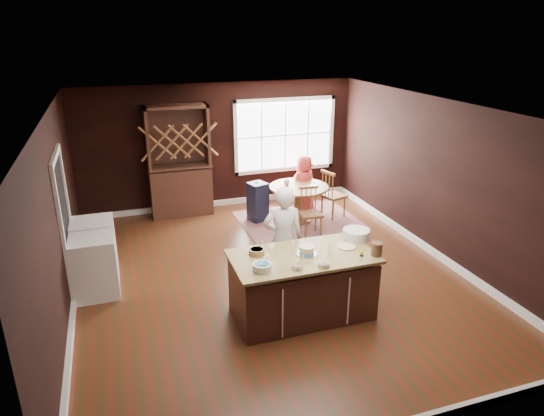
{
  "coord_description": "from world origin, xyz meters",
  "views": [
    {
      "loc": [
        -2.17,
        -6.62,
        3.81
      ],
      "look_at": [
        0.14,
        0.3,
        1.05
      ],
      "focal_mm": 32.0,
      "sensor_mm": 36.0,
      "label": 1
    }
  ],
  "objects_px": {
    "high_chair": "(258,201)",
    "washer": "(95,267)",
    "kitchen_island": "(302,287)",
    "dining_table": "(299,196)",
    "chair_east": "(334,193)",
    "layer_cake": "(307,250)",
    "baker": "(283,239)",
    "hutch": "(179,161)",
    "chair_south": "(311,212)",
    "toddler": "(258,182)",
    "chair_north": "(299,185)",
    "seated_woman": "(304,184)",
    "dryer": "(95,248)"
  },
  "relations": [
    {
      "from": "dining_table",
      "to": "hutch",
      "type": "bearing_deg",
      "value": 152.66
    },
    {
      "from": "layer_cake",
      "to": "high_chair",
      "type": "distance_m",
      "value": 3.6
    },
    {
      "from": "kitchen_island",
      "to": "dryer",
      "type": "distance_m",
      "value": 3.45
    },
    {
      "from": "seated_woman",
      "to": "dryer",
      "type": "relative_size",
      "value": 1.34
    },
    {
      "from": "chair_east",
      "to": "chair_north",
      "type": "bearing_deg",
      "value": 15.66
    },
    {
      "from": "baker",
      "to": "washer",
      "type": "height_order",
      "value": "baker"
    },
    {
      "from": "chair_north",
      "to": "washer",
      "type": "distance_m",
      "value": 4.92
    },
    {
      "from": "kitchen_island",
      "to": "chair_north",
      "type": "distance_m",
      "value": 4.27
    },
    {
      "from": "kitchen_island",
      "to": "chair_east",
      "type": "xyz_separation_m",
      "value": [
        2.01,
        3.25,
        0.08
      ]
    },
    {
      "from": "dining_table",
      "to": "chair_east",
      "type": "distance_m",
      "value": 0.78
    },
    {
      "from": "toddler",
      "to": "washer",
      "type": "bearing_deg",
      "value": -146.16
    },
    {
      "from": "chair_north",
      "to": "seated_woman",
      "type": "distance_m",
      "value": 0.31
    },
    {
      "from": "layer_cake",
      "to": "washer",
      "type": "bearing_deg",
      "value": 151.98
    },
    {
      "from": "dining_table",
      "to": "layer_cake",
      "type": "bearing_deg",
      "value": -109.77
    },
    {
      "from": "chair_east",
      "to": "chair_south",
      "type": "xyz_separation_m",
      "value": [
        -0.82,
        -0.74,
        -0.04
      ]
    },
    {
      "from": "high_chair",
      "to": "dryer",
      "type": "xyz_separation_m",
      "value": [
        -3.15,
        -1.42,
        0.05
      ]
    },
    {
      "from": "chair_east",
      "to": "chair_north",
      "type": "distance_m",
      "value": 0.89
    },
    {
      "from": "baker",
      "to": "hutch",
      "type": "height_order",
      "value": "hutch"
    },
    {
      "from": "toddler",
      "to": "dryer",
      "type": "xyz_separation_m",
      "value": [
        -3.19,
        -1.5,
        -0.34
      ]
    },
    {
      "from": "chair_south",
      "to": "seated_woman",
      "type": "height_order",
      "value": "seated_woman"
    },
    {
      "from": "high_chair",
      "to": "washer",
      "type": "distance_m",
      "value": 3.77
    },
    {
      "from": "dining_table",
      "to": "high_chair",
      "type": "xyz_separation_m",
      "value": [
        -0.79,
        0.27,
        -0.11
      ]
    },
    {
      "from": "toddler",
      "to": "washer",
      "type": "xyz_separation_m",
      "value": [
        -3.19,
        -2.14,
        -0.35
      ]
    },
    {
      "from": "baker",
      "to": "seated_woman",
      "type": "relative_size",
      "value": 1.31
    },
    {
      "from": "chair_south",
      "to": "high_chair",
      "type": "bearing_deg",
      "value": 129.93
    },
    {
      "from": "baker",
      "to": "chair_south",
      "type": "relative_size",
      "value": 1.75
    },
    {
      "from": "dryer",
      "to": "hutch",
      "type": "bearing_deg",
      "value": 53.21
    },
    {
      "from": "chair_north",
      "to": "toddler",
      "type": "height_order",
      "value": "chair_north"
    },
    {
      "from": "chair_north",
      "to": "hutch",
      "type": "bearing_deg",
      "value": -22.31
    },
    {
      "from": "high_chair",
      "to": "toddler",
      "type": "relative_size",
      "value": 3.26
    },
    {
      "from": "dining_table",
      "to": "high_chair",
      "type": "height_order",
      "value": "high_chair"
    },
    {
      "from": "seated_woman",
      "to": "washer",
      "type": "relative_size",
      "value": 1.37
    },
    {
      "from": "chair_south",
      "to": "seated_woman",
      "type": "relative_size",
      "value": 0.75
    },
    {
      "from": "hutch",
      "to": "dryer",
      "type": "distance_m",
      "value": 2.95
    },
    {
      "from": "kitchen_island",
      "to": "dining_table",
      "type": "relative_size",
      "value": 1.62
    },
    {
      "from": "chair_east",
      "to": "washer",
      "type": "relative_size",
      "value": 1.12
    },
    {
      "from": "kitchen_island",
      "to": "chair_east",
      "type": "relative_size",
      "value": 1.87
    },
    {
      "from": "chair_north",
      "to": "high_chair",
      "type": "xyz_separation_m",
      "value": [
        -1.08,
        -0.44,
        -0.1
      ]
    },
    {
      "from": "dining_table",
      "to": "baker",
      "type": "height_order",
      "value": "baker"
    },
    {
      "from": "toddler",
      "to": "dryer",
      "type": "bearing_deg",
      "value": -154.83
    },
    {
      "from": "kitchen_island",
      "to": "dryer",
      "type": "xyz_separation_m",
      "value": [
        -2.71,
        2.13,
        0.03
      ]
    },
    {
      "from": "kitchen_island",
      "to": "washer",
      "type": "xyz_separation_m",
      "value": [
        -2.71,
        1.49,
        0.02
      ]
    },
    {
      "from": "kitchen_island",
      "to": "high_chair",
      "type": "xyz_separation_m",
      "value": [
        0.44,
        3.55,
        -0.02
      ]
    },
    {
      "from": "baker",
      "to": "chair_south",
      "type": "height_order",
      "value": "baker"
    },
    {
      "from": "dining_table",
      "to": "chair_south",
      "type": "relative_size",
      "value": 1.27
    },
    {
      "from": "chair_east",
      "to": "washer",
      "type": "bearing_deg",
      "value": 93.1
    },
    {
      "from": "toddler",
      "to": "kitchen_island",
      "type": "bearing_deg",
      "value": -97.53
    },
    {
      "from": "toddler",
      "to": "hutch",
      "type": "xyz_separation_m",
      "value": [
        -1.47,
        0.8,
        0.35
      ]
    },
    {
      "from": "hutch",
      "to": "seated_woman",
      "type": "bearing_deg",
      "value": -16.14
    },
    {
      "from": "hutch",
      "to": "kitchen_island",
      "type": "bearing_deg",
      "value": -77.34
    }
  ]
}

